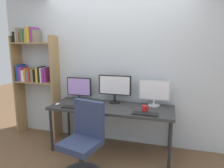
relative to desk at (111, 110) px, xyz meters
name	(u,v)px	position (x,y,z in m)	size (l,w,h in m)	color
wall_back	(118,68)	(0.00, 0.42, 0.61)	(4.32, 0.10, 2.60)	silver
desk	(111,110)	(0.00, 0.00, 0.00)	(1.92, 0.68, 0.74)	#333333
bookshelf	(34,69)	(-1.55, 0.23, 0.57)	(0.83, 0.28, 2.00)	#9E7A4C
office_chair	(83,147)	(-0.16, -0.73, -0.28)	(0.53, 0.54, 0.99)	#2D2D33
monitor_left	(79,88)	(-0.64, 0.21, 0.27)	(0.44, 0.18, 0.40)	black
monitor_center	(115,87)	(0.00, 0.21, 0.33)	(0.55, 0.18, 0.46)	black
monitor_right	(154,92)	(0.64, 0.21, 0.28)	(0.48, 0.18, 0.41)	silver
keyboard_left	(72,107)	(-0.56, -0.23, 0.06)	(0.32, 0.13, 0.02)	black
keyboard_right	(145,114)	(0.56, -0.23, 0.06)	(0.36, 0.13, 0.02)	black
computer_mouse	(58,104)	(-0.85, -0.16, 0.07)	(0.06, 0.10, 0.03)	silver
coffee_mug	(145,109)	(0.54, -0.10, 0.10)	(0.11, 0.08, 0.09)	red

